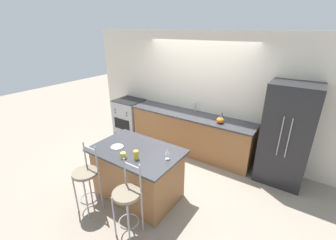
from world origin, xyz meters
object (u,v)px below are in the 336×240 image
Objects in this scene: oven_range at (130,116)px; wine_glass at (167,152)px; bar_stool_near at (87,179)px; dinner_plate at (117,147)px; refrigerator at (286,135)px; pumpkin_decoration at (220,120)px; soap_bottle at (222,118)px; tumbler_cup at (136,155)px; coffee_mug at (123,155)px; bar_stool_far at (127,200)px.

wine_glass is (2.46, -1.80, 0.56)m from oven_range.
dinner_plate is at bearing 80.39° from bar_stool_near.
refrigerator is 1.23m from pumpkin_decoration.
bar_stool_near is at bearing -99.61° from dinner_plate.
bar_stool_near is 2.85m from soap_bottle.
dinner_plate is 0.52m from tumbler_cup.
tumbler_cup is at bearing 26.55° from coffee_mug.
bar_stool_near is at bearing -136.86° from coffee_mug.
refrigerator reaches higher than pumpkin_decoration.
wine_glass reaches higher than tumbler_cup.
pumpkin_decoration is at bearing -81.56° from soap_bottle.
coffee_mug is at bearing -132.08° from refrigerator.
pumpkin_decoration is at bearing -2.20° from oven_range.
bar_stool_far is 6.46× the size of soap_bottle.
refrigerator is at bearing 4.85° from pumpkin_decoration.
pumpkin_decoration reaches higher than coffee_mug.
soap_bottle is (0.14, 1.84, -0.03)m from wine_glass.
tumbler_cup is at bearing -104.05° from soap_bottle.
refrigerator is 2.27m from wine_glass.
tumbler_cup is 0.89× the size of pumpkin_decoration.
pumpkin_decoration is (1.05, 1.87, 0.08)m from dinner_plate.
wine_glass is at bearing -94.24° from soap_bottle.
bar_stool_far is (0.84, 0.01, 0.00)m from bar_stool_near.
oven_range is at bearing 119.93° from bar_stool_near.
bar_stool_far is at bearing -96.34° from soap_bottle.
coffee_mug is at bearing -153.45° from tumbler_cup.
refrigerator is 2.02× the size of oven_range.
refrigerator is 2.99m from bar_stool_far.
oven_range is at bearing 135.15° from tumbler_cup.
oven_range is 3.44m from bar_stool_far.
bar_stool_near is at bearing -60.07° from oven_range.
bar_stool_near is 0.87m from tumbler_cup.
dinner_plate is at bearing -139.07° from refrigerator.
refrigerator is at bearing 49.45° from tumbler_cup.
oven_range is 2.91m from coffee_mug.
bar_stool_near reaches higher than soap_bottle.
dinner_plate is 2.25m from soap_bottle.
pumpkin_decoration is at bearing -175.15° from refrigerator.
refrigerator reaches higher than oven_range.
tumbler_cup is (2.07, -2.06, 0.51)m from oven_range.
bar_stool_near reaches higher than dinner_plate.
dinner_plate is (0.10, 0.58, 0.32)m from bar_stool_near.
tumbler_cup is at bearing -44.85° from oven_range.
wine_glass is 1.01× the size of soap_bottle.
oven_range is at bearing 132.32° from bar_stool_far.
bar_stool_far is at bearing 0.81° from bar_stool_near.
coffee_mug is 0.66× the size of soap_bottle.
oven_range is 5.36× the size of soap_bottle.
bar_stool_far is (2.31, -2.54, 0.12)m from oven_range.
refrigerator reaches higher than bar_stool_near.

